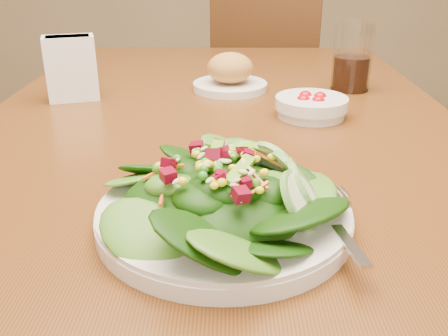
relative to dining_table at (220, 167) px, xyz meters
The scene contains 7 objects.
dining_table is the anchor object (origin of this frame).
chair_far 1.06m from the dining_table, 80.71° to the left, with size 0.49×0.49×0.89m.
salad_plate 0.41m from the dining_table, 86.68° to the right, with size 0.29×0.29×0.08m.
bread_plate 0.24m from the dining_table, 84.35° to the left, with size 0.16×0.16×0.08m.
tomato_bowl 0.21m from the dining_table, ahead, with size 0.14×0.14×0.04m.
drinking_glass 0.39m from the dining_table, 35.67° to the left, with size 0.08×0.08×0.15m.
napkin_holder 0.37m from the dining_table, 158.29° to the left, with size 0.11×0.08×0.13m.
Camera 1 is at (0.02, -0.89, 1.05)m, focal length 40.00 mm.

